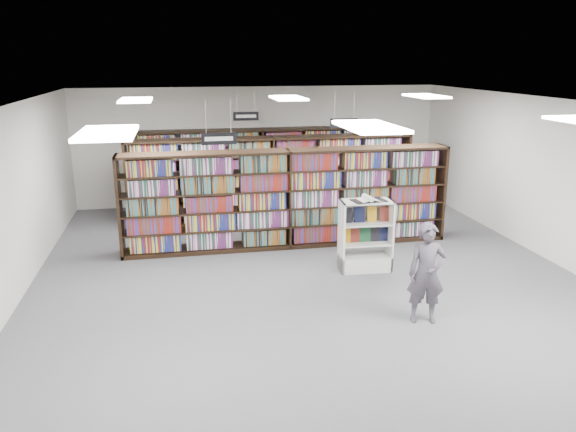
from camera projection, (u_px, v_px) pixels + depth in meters
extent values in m
plane|color=#4C4C50|center=(309.00, 280.00, 10.36)|extent=(12.00, 12.00, 0.00)
cube|color=silver|center=(311.00, 104.00, 9.48)|extent=(10.00, 12.00, 0.10)
cube|color=silver|center=(260.00, 145.00, 15.58)|extent=(10.00, 0.10, 3.20)
cube|color=silver|center=(493.00, 379.00, 4.26)|extent=(10.00, 0.10, 3.20)
cube|color=silver|center=(7.00, 210.00, 8.98)|extent=(0.10, 12.00, 3.20)
cube|color=silver|center=(561.00, 184.00, 10.86)|extent=(0.10, 12.00, 3.20)
cube|color=black|center=(288.00, 199.00, 11.96)|extent=(7.00, 0.60, 2.10)
cube|color=maroon|center=(288.00, 199.00, 11.96)|extent=(6.88, 0.42, 1.98)
cube|color=black|center=(272.00, 179.00, 13.85)|extent=(7.00, 0.60, 2.10)
cube|color=maroon|center=(272.00, 179.00, 13.85)|extent=(6.88, 0.42, 1.98)
cube|color=black|center=(262.00, 167.00, 15.45)|extent=(7.00, 0.60, 2.10)
cube|color=maroon|center=(262.00, 167.00, 15.45)|extent=(6.88, 0.42, 1.98)
cylinder|color=#B2B2B7|center=(206.00, 117.00, 10.18)|extent=(0.01, 0.01, 0.58)
cylinder|color=#B2B2B7|center=(231.00, 117.00, 10.27)|extent=(0.01, 0.01, 0.58)
cube|color=black|center=(219.00, 139.00, 10.34)|extent=(0.65, 0.02, 0.22)
cube|color=white|center=(219.00, 139.00, 10.32)|extent=(0.52, 0.00, 0.08)
cylinder|color=#B2B2B7|center=(335.00, 106.00, 12.63)|extent=(0.01, 0.01, 0.58)
cylinder|color=#B2B2B7|center=(354.00, 105.00, 12.72)|extent=(0.01, 0.01, 0.58)
cube|color=black|center=(344.00, 123.00, 12.78)|extent=(0.65, 0.02, 0.22)
cube|color=white|center=(344.00, 123.00, 12.77)|extent=(0.52, 0.00, 0.08)
cylinder|color=#B2B2B7|center=(237.00, 100.00, 14.15)|extent=(0.01, 0.01, 0.58)
cylinder|color=#B2B2B7|center=(255.00, 100.00, 14.23)|extent=(0.01, 0.01, 0.58)
cube|color=black|center=(246.00, 116.00, 14.30)|extent=(0.65, 0.02, 0.22)
cube|color=white|center=(246.00, 116.00, 14.29)|extent=(0.52, 0.00, 0.08)
cube|color=white|center=(107.00, 133.00, 6.10)|extent=(0.60, 1.20, 0.04)
cube|color=white|center=(370.00, 127.00, 6.66)|extent=(0.60, 1.20, 0.04)
cube|color=white|center=(136.00, 100.00, 10.82)|extent=(0.60, 1.20, 0.04)
cube|color=white|center=(288.00, 98.00, 11.38)|extent=(0.60, 1.20, 0.04)
cube|color=white|center=(426.00, 96.00, 11.94)|extent=(0.60, 1.20, 0.04)
cube|color=silver|center=(364.00, 262.00, 10.81)|extent=(1.01, 0.55, 0.30)
cube|color=silver|center=(341.00, 237.00, 10.60)|extent=(0.07, 0.49, 1.38)
cube|color=silver|center=(389.00, 235.00, 10.73)|extent=(0.07, 0.49, 1.38)
cube|color=silver|center=(362.00, 232.00, 10.89)|extent=(0.98, 0.08, 1.38)
cube|color=silver|center=(367.00, 201.00, 10.48)|extent=(1.01, 0.55, 0.03)
cube|color=silver|center=(365.00, 243.00, 10.71)|extent=(0.93, 0.50, 0.02)
cube|color=silver|center=(366.00, 223.00, 10.60)|extent=(0.93, 0.50, 0.02)
cube|color=black|center=(346.00, 215.00, 10.55)|extent=(0.20, 0.08, 0.30)
cube|color=#141838|center=(359.00, 215.00, 10.59)|extent=(0.20, 0.08, 0.30)
cube|color=#F1A317|center=(372.00, 214.00, 10.62)|extent=(0.20, 0.08, 0.30)
cube|color=maroon|center=(385.00, 214.00, 10.65)|extent=(0.20, 0.08, 0.30)
cube|color=#F1A317|center=(347.00, 235.00, 10.67)|extent=(0.22, 0.07, 0.28)
cube|color=maroon|center=(356.00, 235.00, 10.69)|extent=(0.22, 0.07, 0.28)
cube|color=#194E2C|center=(365.00, 235.00, 10.71)|extent=(0.22, 0.07, 0.28)
cube|color=black|center=(374.00, 234.00, 10.74)|extent=(0.22, 0.07, 0.28)
cube|color=#141838|center=(383.00, 234.00, 10.76)|extent=(0.22, 0.07, 0.28)
cube|color=black|center=(369.00, 200.00, 10.46)|extent=(0.67, 0.45, 0.02)
cube|color=white|center=(361.00, 200.00, 10.42)|extent=(0.32, 0.37, 0.05)
cube|color=white|center=(376.00, 200.00, 10.48)|extent=(0.32, 0.37, 0.07)
cylinder|color=white|center=(368.00, 198.00, 10.44)|extent=(0.14, 0.33, 0.10)
imported|color=#49444E|center=(427.00, 273.00, 8.53)|extent=(0.65, 0.50, 1.58)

